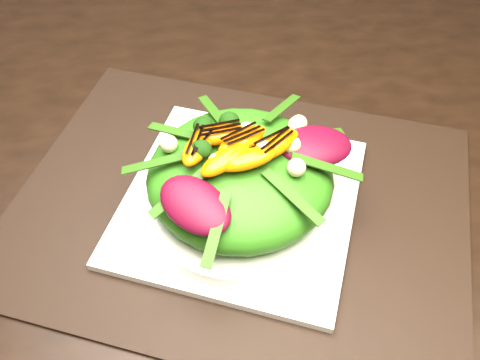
{
  "coord_description": "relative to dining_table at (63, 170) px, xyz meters",
  "views": [
    {
      "loc": [
        0.19,
        -0.47,
        1.23
      ],
      "look_at": [
        0.23,
        -0.1,
        0.8
      ],
      "focal_mm": 38.0,
      "sensor_mm": 36.0,
      "label": 1
    }
  ],
  "objects": [
    {
      "name": "orange_segment",
      "position": [
        0.21,
        -0.08,
        0.12
      ],
      "size": [
        0.07,
        0.04,
        0.02
      ],
      "primitive_type": "ellipsoid",
      "rotation": [
        0.0,
        0.0,
        0.3
      ],
      "color": "#FB6604",
      "rests_on": "lettuce_mound"
    },
    {
      "name": "plate_base",
      "position": [
        0.23,
        -0.1,
        0.03
      ],
      "size": [
        0.34,
        0.34,
        0.01
      ],
      "primitive_type": "cube",
      "rotation": [
        0.0,
        0.0,
        -0.38
      ],
      "color": "white",
      "rests_on": "placemat"
    },
    {
      "name": "broccoli_floret",
      "position": [
        0.17,
        -0.07,
        0.12
      ],
      "size": [
        0.03,
        0.03,
        0.03
      ],
      "primitive_type": "sphere",
      "rotation": [
        0.0,
        0.0,
        -0.02
      ],
      "color": "black",
      "rests_on": "lettuce_mound"
    },
    {
      "name": "radicchio_leaf",
      "position": [
        0.31,
        -0.09,
        0.11
      ],
      "size": [
        0.09,
        0.06,
        0.02
      ],
      "primitive_type": "ellipsoid",
      "rotation": [
        0.0,
        0.0,
        0.09
      ],
      "color": "#4A0719",
      "rests_on": "lettuce_mound"
    },
    {
      "name": "salad_bowl",
      "position": [
        0.23,
        -0.1,
        0.04
      ],
      "size": [
        0.3,
        0.3,
        0.02
      ],
      "primitive_type": "cylinder",
      "rotation": [
        0.0,
        0.0,
        -0.29
      ],
      "color": "white",
      "rests_on": "plate_base"
    },
    {
      "name": "lettuce_mound",
      "position": [
        0.23,
        -0.1,
        0.08
      ],
      "size": [
        0.23,
        0.23,
        0.07
      ],
      "primitive_type": "ellipsoid",
      "rotation": [
        0.0,
        0.0,
        -0.13
      ],
      "color": "#337615",
      "rests_on": "salad_bowl"
    },
    {
      "name": "balsamic_drizzle",
      "position": [
        0.21,
        -0.08,
        0.13
      ],
      "size": [
        0.04,
        0.01,
        0.0
      ],
      "primitive_type": "cube",
      "rotation": [
        0.0,
        0.0,
        0.3
      ],
      "color": "black",
      "rests_on": "orange_segment"
    },
    {
      "name": "placemat",
      "position": [
        0.23,
        -0.1,
        0.02
      ],
      "size": [
        0.64,
        0.56,
        0.0
      ],
      "primitive_type": "cube",
      "rotation": [
        0.0,
        0.0,
        -0.37
      ],
      "color": "black",
      "rests_on": "dining_table"
    },
    {
      "name": "dining_table",
      "position": [
        0.0,
        0.0,
        0.0
      ],
      "size": [
        1.6,
        0.9,
        0.75
      ],
      "primitive_type": "cube",
      "color": "black",
      "rests_on": "floor"
    },
    {
      "name": "macadamia_nut",
      "position": [
        0.26,
        -0.13,
        0.12
      ],
      "size": [
        0.02,
        0.02,
        0.02
      ],
      "primitive_type": "sphere",
      "rotation": [
        0.0,
        0.0,
        0.13
      ],
      "color": "#CAC18E",
      "rests_on": "lettuce_mound"
    }
  ]
}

